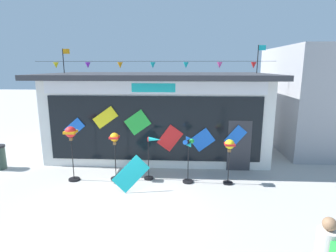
% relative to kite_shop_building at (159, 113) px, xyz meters
% --- Properties ---
extents(ground_plane, '(80.00, 80.00, 0.00)m').
position_rel_kite_shop_building_xyz_m(ground_plane, '(-0.76, -5.19, -1.89)').
color(ground_plane, '#ADAAA5').
extents(kite_shop_building, '(9.64, 5.22, 4.94)m').
position_rel_kite_shop_building_xyz_m(kite_shop_building, '(0.00, 0.00, 0.00)').
color(kite_shop_building, silver).
rests_on(kite_shop_building, ground_plane).
extents(wind_spinner_far_left, '(0.40, 0.40, 1.98)m').
position_rel_kite_shop_building_xyz_m(wind_spinner_far_left, '(-2.78, -3.45, -0.32)').
color(wind_spinner_far_left, black).
rests_on(wind_spinner_far_left, ground_plane).
extents(wind_spinner_left, '(0.39, 0.39, 1.74)m').
position_rel_kite_shop_building_xyz_m(wind_spinner_left, '(-1.28, -3.31, -0.61)').
color(wind_spinner_left, black).
rests_on(wind_spinner_left, ground_plane).
extents(wind_spinner_center_left, '(0.66, 0.34, 1.58)m').
position_rel_kite_shop_building_xyz_m(wind_spinner_center_left, '(0.04, -3.20, -0.92)').
color(wind_spinner_center_left, black).
rests_on(wind_spinner_center_left, ground_plane).
extents(wind_spinner_center_right, '(0.40, 0.38, 1.70)m').
position_rel_kite_shop_building_xyz_m(wind_spinner_center_right, '(1.33, -3.44, -0.83)').
color(wind_spinner_center_right, black).
rests_on(wind_spinner_center_right, ground_plane).
extents(wind_spinner_right, '(0.34, 0.34, 1.60)m').
position_rel_kite_shop_building_xyz_m(wind_spinner_right, '(2.73, -3.45, -0.65)').
color(wind_spinner_right, black).
rests_on(wind_spinner_right, ground_plane).
extents(display_kite_on_ground, '(1.22, 0.33, 1.22)m').
position_rel_kite_shop_building_xyz_m(display_kite_on_ground, '(-0.54, -4.25, -1.28)').
color(display_kite_on_ground, '#19B7BC').
rests_on(display_kite_on_ground, ground_plane).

